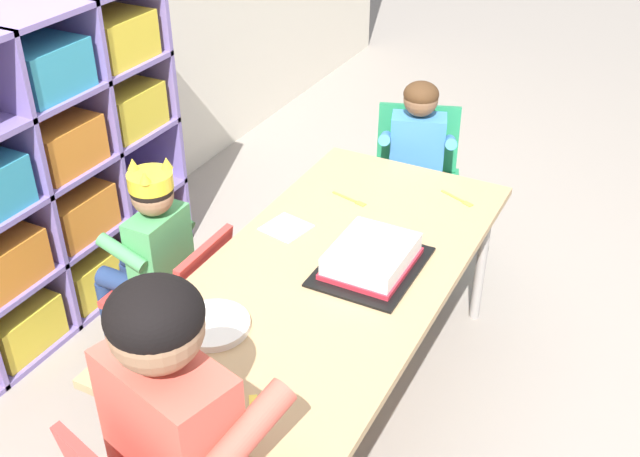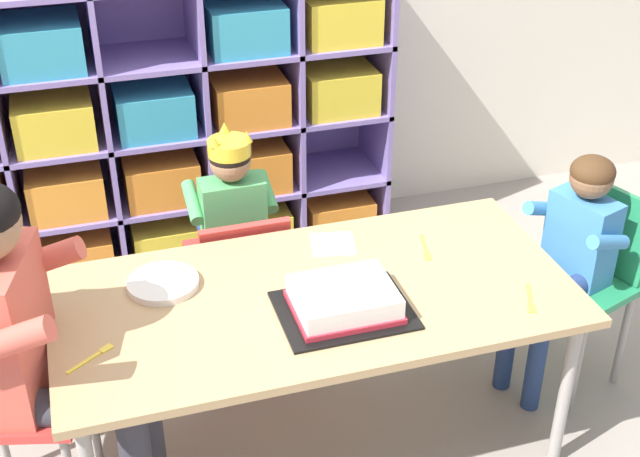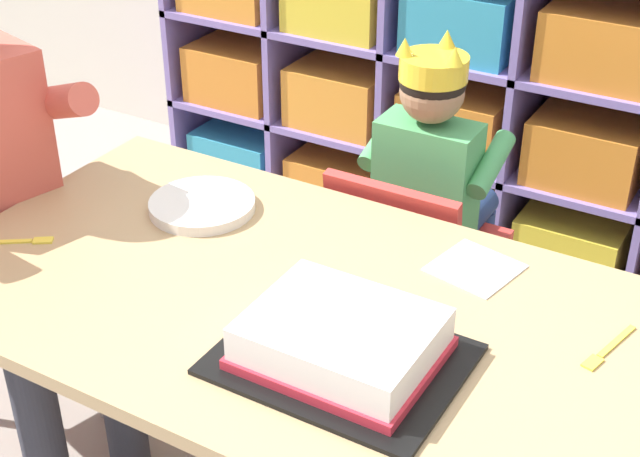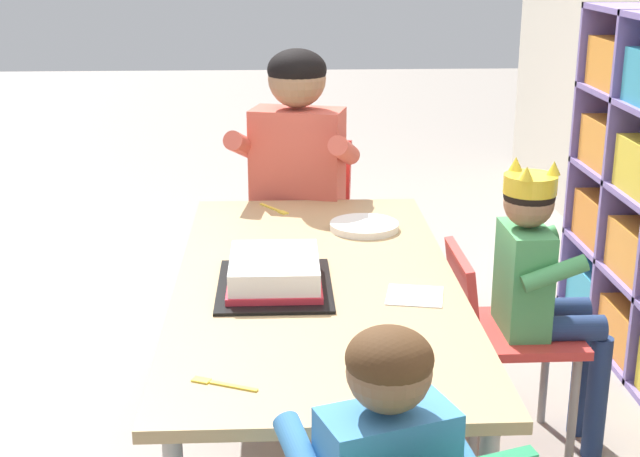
# 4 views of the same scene
# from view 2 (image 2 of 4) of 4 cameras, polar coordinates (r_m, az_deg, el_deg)

# --- Properties ---
(ground) EXTENTS (16.00, 16.00, 0.00)m
(ground) POSITION_cam_2_polar(r_m,az_deg,el_deg) (2.80, -0.30, -13.71)
(ground) COLOR gray
(storage_cubby_shelf) EXTENTS (1.83, 0.36, 1.16)m
(storage_cubby_shelf) POSITION_cam_2_polar(r_m,az_deg,el_deg) (3.42, -11.16, 5.76)
(storage_cubby_shelf) COLOR #7F6BB2
(storage_cubby_shelf) RESTS_ON ground
(activity_table) EXTENTS (1.45, 0.71, 0.56)m
(activity_table) POSITION_cam_2_polar(r_m,az_deg,el_deg) (2.46, -0.33, -5.05)
(activity_table) COLOR tan
(activity_table) RESTS_ON ground
(classroom_chair_blue) EXTENTS (0.32, 0.35, 0.59)m
(classroom_chair_blue) POSITION_cam_2_polar(r_m,az_deg,el_deg) (2.93, -5.31, -2.41)
(classroom_chair_blue) COLOR red
(classroom_chair_blue) RESTS_ON ground
(child_with_crown) EXTENTS (0.30, 0.31, 0.83)m
(child_with_crown) POSITION_cam_2_polar(r_m,az_deg,el_deg) (2.93, -5.90, 1.21)
(child_with_crown) COLOR #4C9E5B
(child_with_crown) RESTS_ON ground
(adult_helper_seated) EXTENTS (0.47, 0.45, 1.04)m
(adult_helper_seated) POSITION_cam_2_polar(r_m,az_deg,el_deg) (2.29, -18.58, -6.14)
(adult_helper_seated) COLOR #D15647
(adult_helper_seated) RESTS_ON ground
(classroom_chair_guest_side) EXTENTS (0.40, 0.43, 0.67)m
(classroom_chair_guest_side) POSITION_cam_2_polar(r_m,az_deg,el_deg) (2.95, 17.01, -2.43)
(classroom_chair_guest_side) COLOR #238451
(classroom_chair_guest_side) RESTS_ON ground
(guest_at_table_side) EXTENTS (0.34, 0.34, 0.82)m
(guest_at_table_side) POSITION_cam_2_polar(r_m,az_deg,el_deg) (2.82, 16.09, -1.15)
(guest_at_table_side) COLOR #3D7FBC
(guest_at_table_side) RESTS_ON ground
(birthday_cake_on_tray) EXTENTS (0.36, 0.28, 0.08)m
(birthday_cake_on_tray) POSITION_cam_2_polar(r_m,az_deg,el_deg) (2.35, 1.58, -4.82)
(birthday_cake_on_tray) COLOR black
(birthday_cake_on_tray) RESTS_ON activity_table
(paper_plate_stack) EXTENTS (0.20, 0.20, 0.02)m
(paper_plate_stack) POSITION_cam_2_polar(r_m,az_deg,el_deg) (2.50, -10.28, -3.56)
(paper_plate_stack) COLOR white
(paper_plate_stack) RESTS_ON activity_table
(paper_napkin_square) EXTENTS (0.16, 0.16, 0.00)m
(paper_napkin_square) POSITION_cam_2_polar(r_m,az_deg,el_deg) (2.65, 0.86, -1.02)
(paper_napkin_square) COLOR white
(paper_napkin_square) RESTS_ON activity_table
(fork_near_cake_tray) EXTENTS (0.12, 0.09, 0.00)m
(fork_near_cake_tray) POSITION_cam_2_polar(r_m,az_deg,el_deg) (2.28, -14.70, -8.16)
(fork_near_cake_tray) COLOR yellow
(fork_near_cake_tray) RESTS_ON activity_table
(fork_by_napkin) EXTENTS (0.05, 0.14, 0.00)m
(fork_by_napkin) POSITION_cam_2_polar(r_m,az_deg,el_deg) (2.64, 6.94, -1.35)
(fork_by_napkin) COLOR yellow
(fork_by_napkin) RESTS_ON activity_table
(fork_beside_plate_stack) EXTENTS (0.07, 0.13, 0.00)m
(fork_beside_plate_stack) POSITION_cam_2_polar(r_m,az_deg,el_deg) (2.47, 13.64, -4.59)
(fork_beside_plate_stack) COLOR yellow
(fork_beside_plate_stack) RESTS_ON activity_table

